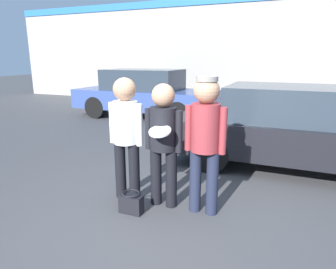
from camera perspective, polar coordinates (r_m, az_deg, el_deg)
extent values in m
plane|color=#3F3F42|center=(3.98, -0.36, -14.59)|extent=(56.00, 56.00, 0.00)
cube|color=gray|center=(12.80, 16.97, 14.82)|extent=(24.00, 0.18, 4.33)
cylinder|color=black|center=(4.28, -9.03, -6.65)|extent=(0.15, 0.15, 0.81)
cylinder|color=black|center=(4.18, -6.43, -7.10)|extent=(0.15, 0.15, 0.81)
cylinder|color=silver|center=(4.03, -8.07, 2.32)|extent=(0.33, 0.33, 0.57)
cylinder|color=silver|center=(4.14, -10.50, 2.24)|extent=(0.09, 0.09, 0.56)
cylinder|color=silver|center=(3.94, -5.50, 1.79)|extent=(0.09, 0.09, 0.56)
sphere|color=tan|center=(3.97, -8.30, 8.53)|extent=(0.30, 0.30, 0.30)
cylinder|color=black|center=(4.05, -2.29, -7.95)|extent=(0.15, 0.15, 0.78)
cylinder|color=black|center=(3.97, 0.62, -8.42)|extent=(0.15, 0.15, 0.78)
cylinder|color=black|center=(3.80, -0.89, 1.13)|extent=(0.34, 0.34, 0.55)
cylinder|color=black|center=(3.90, -3.73, 1.09)|extent=(0.09, 0.09, 0.54)
cylinder|color=black|center=(3.73, 2.08, 0.52)|extent=(0.09, 0.09, 0.54)
sphere|color=tan|center=(3.73, -0.91, 7.46)|extent=(0.29, 0.29, 0.29)
cylinder|color=silver|center=(3.55, -1.56, 0.61)|extent=(0.27, 0.26, 0.10)
cylinder|color=#1E2338|center=(3.87, 5.22, -8.75)|extent=(0.15, 0.15, 0.82)
cylinder|color=#1E2338|center=(3.82, 8.41, -9.19)|extent=(0.15, 0.15, 0.82)
cylinder|color=maroon|center=(3.63, 7.13, 1.29)|extent=(0.35, 0.35, 0.58)
cylinder|color=maroon|center=(3.69, 3.93, 1.26)|extent=(0.09, 0.09, 0.57)
cylinder|color=maroon|center=(3.58, 10.41, 0.65)|extent=(0.09, 0.09, 0.57)
sphere|color=tan|center=(3.55, 7.36, 8.31)|extent=(0.31, 0.31, 0.31)
cylinder|color=gray|center=(3.54, 7.43, 10.47)|extent=(0.26, 0.26, 0.06)
cube|color=black|center=(5.79, 23.18, -0.36)|extent=(4.32, 1.80, 0.59)
cube|color=#28333D|center=(5.68, 22.89, 5.48)|extent=(2.25, 1.55, 0.59)
cylinder|color=black|center=(6.73, 11.54, 0.32)|extent=(0.65, 0.22, 0.65)
cylinder|color=black|center=(5.22, 8.10, -3.63)|extent=(0.65, 0.22, 0.65)
cube|color=#334784|center=(10.05, -4.20, 6.79)|extent=(4.69, 1.83, 0.62)
cube|color=#28333D|center=(10.03, -4.75, 10.41)|extent=(2.44, 1.57, 0.65)
cylinder|color=black|center=(10.30, 5.17, 5.51)|extent=(0.71, 0.22, 0.71)
cylinder|color=black|center=(8.78, 1.97, 4.02)|extent=(0.71, 0.22, 0.71)
cylinder|color=black|center=(11.49, -8.88, 6.32)|extent=(0.71, 0.22, 0.71)
cylinder|color=black|center=(10.15, -13.64, 5.04)|extent=(0.71, 0.22, 0.71)
sphere|color=#285B2D|center=(13.03, -1.95, 9.03)|extent=(1.43, 1.43, 1.43)
cube|color=black|center=(3.95, -7.02, -13.02)|extent=(0.30, 0.14, 0.24)
torus|color=black|center=(3.88, -7.09, -11.07)|extent=(0.23, 0.23, 0.02)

